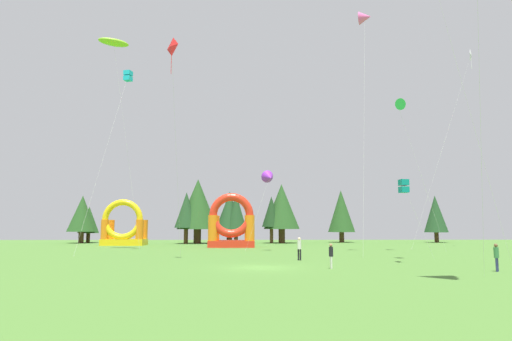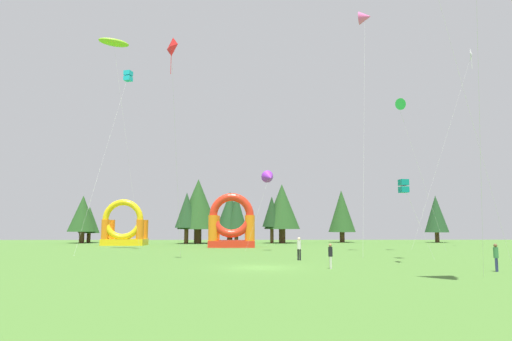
{
  "view_description": "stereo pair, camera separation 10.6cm",
  "coord_description": "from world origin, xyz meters",
  "views": [
    {
      "loc": [
        -0.87,
        -30.16,
        2.72
      ],
      "look_at": [
        0.0,
        15.95,
        8.41
      ],
      "focal_mm": 31.62,
      "sensor_mm": 36.0,
      "label": 1
    },
    {
      "loc": [
        -0.77,
        -30.17,
        2.72
      ],
      "look_at": [
        0.0,
        15.95,
        8.41
      ],
      "focal_mm": 31.62,
      "sensor_mm": 36.0,
      "label": 2
    }
  ],
  "objects": [
    {
      "name": "ground_plane",
      "position": [
        0.0,
        0.0,
        0.0
      ],
      "size": [
        120.0,
        120.0,
        0.0
      ],
      "primitive_type": "plane",
      "color": "#47752D"
    },
    {
      "name": "inflatable_red_slide",
      "position": [
        -18.33,
        34.14,
        2.27
      ],
      "size": [
        5.89,
        3.79,
        6.45
      ],
      "color": "yellow",
      "rests_on": "ground_plane"
    },
    {
      "name": "kite_lime_parafoil",
      "position": [
        -16.63,
        20.69,
        24.09
      ],
      "size": [
        5.4,
        2.39,
        24.69
      ],
      "color": "#8CD826",
      "rests_on": "ground_plane"
    },
    {
      "name": "tree_row_9",
      "position": [
        30.69,
        45.1,
        4.73
      ],
      "size": [
        3.86,
        3.86,
        7.85
      ],
      "color": "#4C331E",
      "rests_on": "ground_plane"
    },
    {
      "name": "tree_row_1",
      "position": [
        -27.3,
        45.76,
        3.71
      ],
      "size": [
        3.43,
        3.43,
        5.94
      ],
      "color": "#4C331E",
      "rests_on": "ground_plane"
    },
    {
      "name": "tree_row_4",
      "position": [
        -3.76,
        42.43,
        4.97
      ],
      "size": [
        4.7,
        4.7,
        8.19
      ],
      "color": "#4C331E",
      "rests_on": "ground_plane"
    },
    {
      "name": "person_far_side",
      "position": [
        4.51,
        -0.9,
        0.95
      ],
      "size": [
        0.29,
        0.29,
        1.59
      ],
      "rotation": [
        0.0,
        0.0,
        1.63
      ],
      "color": "silver",
      "rests_on": "ground_plane"
    },
    {
      "name": "kite_purple_delta",
      "position": [
        1.49,
        18.99,
        8.03
      ],
      "size": [
        3.49,
        1.88,
        8.86
      ],
      "color": "purple",
      "rests_on": "ground_plane"
    },
    {
      "name": "tree_row_3",
      "position": [
        -8.77,
        41.67,
        6.16
      ],
      "size": [
        6.48,
        6.48,
        10.17
      ],
      "color": "#4C331E",
      "rests_on": "ground_plane"
    },
    {
      "name": "person_midfield",
      "position": [
        3.29,
        6.27,
        1.08
      ],
      "size": [
        0.43,
        0.43,
        1.82
      ],
      "rotation": [
        0.0,
        0.0,
        5.73
      ],
      "color": "black",
      "rests_on": "ground_plane"
    },
    {
      "name": "tree_row_5",
      "position": [
        -2.67,
        41.58,
        4.95
      ],
      "size": [
        3.35,
        3.35,
        7.87
      ],
      "color": "#4C331E",
      "rests_on": "ground_plane"
    },
    {
      "name": "tree_row_8",
      "position": [
        14.96,
        45.88,
        5.21
      ],
      "size": [
        4.51,
        4.51,
        8.76
      ],
      "color": "#4C331E",
      "rests_on": "ground_plane"
    },
    {
      "name": "kite_white_diamond",
      "position": [
        27.92,
        25.0,
        24.37
      ],
      "size": [
        10.25,
        3.24,
        25.17
      ],
      "color": "white",
      "rests_on": "ground_plane"
    },
    {
      "name": "kite_green_delta",
      "position": [
        15.52,
        17.44,
        15.88
      ],
      "size": [
        5.69,
        1.7,
        16.62
      ],
      "color": "green",
      "rests_on": "ground_plane"
    },
    {
      "name": "tree_row_6",
      "position": [
        2.96,
        42.01,
        4.94
      ],
      "size": [
        3.06,
        3.06,
        7.44
      ],
      "color": "#4C331E",
      "rests_on": "ground_plane"
    },
    {
      "name": "tree_row_7",
      "position": [
        4.66,
        42.87,
        5.83
      ],
      "size": [
        5.76,
        5.76,
        9.51
      ],
      "color": "#4C331E",
      "rests_on": "ground_plane"
    },
    {
      "name": "kite_teal_box",
      "position": [
        12.15,
        6.97,
        6.02
      ],
      "size": [
        2.84,
        0.78,
        6.58
      ],
      "color": "#0C7F7A",
      "rests_on": "ground_plane"
    },
    {
      "name": "kite_pink_delta",
      "position": [
        11.36,
        14.35,
        24.35
      ],
      "size": [
        3.12,
        6.26,
        25.06
      ],
      "color": "#EA599E",
      "rests_on": "ground_plane"
    },
    {
      "name": "kite_red_diamond",
      "position": [
        -7.05,
        4.55,
        16.83
      ],
      "size": [
        0.95,
        6.26,
        17.52
      ],
      "color": "red",
      "rests_on": "ground_plane"
    },
    {
      "name": "kite_cyan_box",
      "position": [
        -14.3,
        18.85,
        19.38
      ],
      "size": [
        2.73,
        8.01,
        19.99
      ],
      "color": "#19B7CC",
      "rests_on": "ground_plane"
    },
    {
      "name": "tree_row_2",
      "position": [
        -10.37,
        40.22,
        5.14
      ],
      "size": [
        3.6,
        3.6,
        7.95
      ],
      "color": "#4C331E",
      "rests_on": "ground_plane"
    },
    {
      "name": "tree_row_0",
      "position": [
        -27.53,
        43.24,
        4.68
      ],
      "size": [
        4.56,
        4.56,
        7.62
      ],
      "color": "#4C331E",
      "rests_on": "ground_plane"
    },
    {
      "name": "inflatable_blue_arch",
      "position": [
        -2.92,
        28.47,
        2.54
      ],
      "size": [
        5.92,
        4.5,
        6.91
      ],
      "color": "red",
      "rests_on": "ground_plane"
    },
    {
      "name": "person_near_camera",
      "position": [
        14.13,
        -2.93,
        0.99
      ],
      "size": [
        0.4,
        0.4,
        1.66
      ],
      "rotation": [
        0.0,
        0.0,
        3.93
      ],
      "color": "navy",
      "rests_on": "ground_plane"
    }
  ]
}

